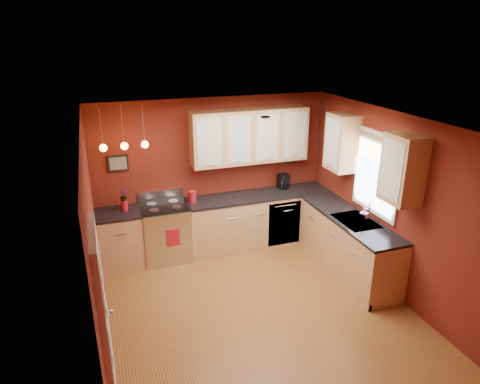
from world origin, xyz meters
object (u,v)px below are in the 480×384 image
object	(u,v)px
gas_range	(166,232)
red_canister	(192,197)
sink	(356,222)
coffee_maker	(283,182)
soap_pump	(364,215)

from	to	relation	value
gas_range	red_canister	world-z (taller)	red_canister
sink	coffee_maker	bearing A→B (deg)	105.32
sink	soap_pump	world-z (taller)	sink
gas_range	soap_pump	xyz separation A→B (m)	(2.70, -1.57, 0.57)
coffee_maker	soap_pump	world-z (taller)	coffee_maker
red_canister	coffee_maker	world-z (taller)	coffee_maker
sink	soap_pump	bearing A→B (deg)	-39.61
sink	soap_pump	size ratio (longest dim) A/B	3.21
sink	red_canister	size ratio (longest dim) A/B	3.54
sink	red_canister	xyz separation A→B (m)	(-2.15, 1.51, 0.12)
gas_range	sink	distance (m)	3.05
coffee_maker	soap_pump	xyz separation A→B (m)	(0.53, -1.70, -0.01)
sink	soap_pump	xyz separation A→B (m)	(0.08, -0.07, 0.13)
red_canister	coffee_maker	bearing A→B (deg)	4.13
sink	red_canister	bearing A→B (deg)	144.89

